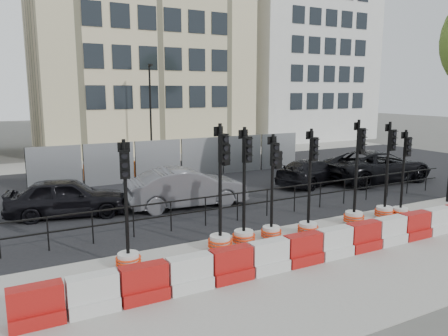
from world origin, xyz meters
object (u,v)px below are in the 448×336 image
traffic_signal_a (128,243)px  traffic_signal_d (272,215)px  car_a (67,197)px  car_c (312,172)px  traffic_signal_h (401,200)px

traffic_signal_a → traffic_signal_d: 4.40m
car_a → car_c: (10.97, 0.04, -0.08)m
traffic_signal_a → car_a: 5.53m
traffic_signal_a → traffic_signal_d: (4.40, 0.12, 0.08)m
traffic_signal_a → traffic_signal_h: traffic_signal_a is taller
traffic_signal_a → traffic_signal_h: (9.59, -0.19, -0.03)m
car_a → traffic_signal_d: bearing=-124.4°
traffic_signal_d → car_a: 7.33m
traffic_signal_d → car_a: traffic_signal_d is taller
traffic_signal_d → car_c: (5.99, 5.42, -0.13)m
car_a → traffic_signal_h: bearing=-106.4°
traffic_signal_a → car_c: traffic_signal_a is taller
car_a → car_c: size_ratio=0.95×
traffic_signal_h → traffic_signal_d: bearing=-177.0°
traffic_signal_h → traffic_signal_a: bearing=-174.7°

